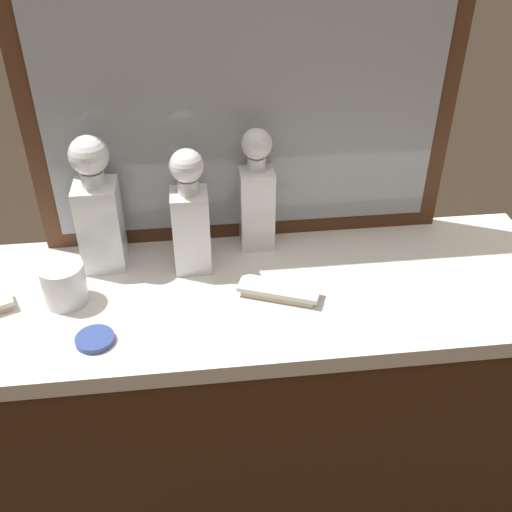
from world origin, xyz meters
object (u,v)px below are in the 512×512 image
(crystal_decanter_rear, at_px, (191,222))
(porcelain_dish, at_px, (95,339))
(crystal_tumbler_left, at_px, (64,286))
(crystal_decanter_far_right, at_px, (257,200))
(silver_brush_left, at_px, (279,291))
(crystal_decanter_front, at_px, (99,216))

(crystal_decanter_rear, height_order, porcelain_dish, crystal_decanter_rear)
(crystal_tumbler_left, bearing_deg, crystal_decanter_rear, 19.94)
(crystal_decanter_far_right, bearing_deg, silver_brush_left, -83.64)
(crystal_decanter_front, bearing_deg, silver_brush_left, -23.80)
(crystal_decanter_rear, relative_size, crystal_decanter_front, 0.92)
(crystal_tumbler_left, distance_m, silver_brush_left, 0.44)
(crystal_tumbler_left, xyz_separation_m, porcelain_dish, (0.07, -0.13, -0.03))
(crystal_decanter_far_right, xyz_separation_m, porcelain_dish, (-0.34, -0.30, -0.11))
(crystal_decanter_front, distance_m, silver_brush_left, 0.41)
(crystal_decanter_rear, distance_m, silver_brush_left, 0.24)
(crystal_decanter_rear, bearing_deg, silver_brush_left, -36.50)
(silver_brush_left, height_order, porcelain_dish, silver_brush_left)
(silver_brush_left, bearing_deg, crystal_decanter_far_right, 96.36)
(crystal_tumbler_left, bearing_deg, crystal_decanter_far_right, 22.46)
(crystal_decanter_far_right, bearing_deg, porcelain_dish, -138.89)
(porcelain_dish, bearing_deg, crystal_tumbler_left, 118.21)
(crystal_decanter_front, height_order, silver_brush_left, crystal_decanter_front)
(crystal_decanter_far_right, bearing_deg, crystal_tumbler_left, -157.54)
(crystal_decanter_far_right, relative_size, crystal_tumbler_left, 3.19)
(crystal_decanter_rear, bearing_deg, crystal_decanter_front, 170.16)
(crystal_decanter_rear, distance_m, crystal_tumbler_left, 0.29)
(porcelain_dish, bearing_deg, crystal_decanter_front, 89.85)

